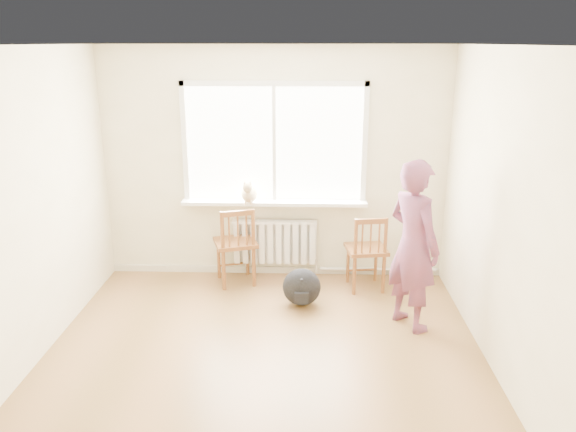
# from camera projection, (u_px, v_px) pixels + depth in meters

# --- Properties ---
(floor) EXTENTS (4.50, 4.50, 0.00)m
(floor) POSITION_uv_depth(u_px,v_px,m) (261.00, 376.00, 4.78)
(floor) COLOR olive
(floor) RESTS_ON ground
(ceiling) EXTENTS (4.50, 4.50, 0.00)m
(ceiling) POSITION_uv_depth(u_px,v_px,m) (255.00, 45.00, 3.97)
(ceiling) COLOR white
(ceiling) RESTS_ON back_wall
(back_wall) EXTENTS (4.00, 0.01, 2.70)m
(back_wall) POSITION_uv_depth(u_px,v_px,m) (275.00, 165.00, 6.52)
(back_wall) COLOR #EFE5BF
(back_wall) RESTS_ON ground
(window) EXTENTS (2.12, 0.05, 1.42)m
(window) POSITION_uv_depth(u_px,v_px,m) (274.00, 139.00, 6.40)
(window) COLOR white
(window) RESTS_ON back_wall
(windowsill) EXTENTS (2.15, 0.22, 0.04)m
(windowsill) POSITION_uv_depth(u_px,v_px,m) (274.00, 202.00, 6.54)
(windowsill) COLOR white
(windowsill) RESTS_ON back_wall
(radiator) EXTENTS (1.00, 0.12, 0.55)m
(radiator) POSITION_uv_depth(u_px,v_px,m) (275.00, 241.00, 6.70)
(radiator) COLOR white
(radiator) RESTS_ON back_wall
(heating_pipe) EXTENTS (1.40, 0.04, 0.04)m
(heating_pipe) POSITION_uv_depth(u_px,v_px,m) (378.00, 269.00, 6.80)
(heating_pipe) COLOR silver
(heating_pipe) RESTS_ON back_wall
(baseboard) EXTENTS (4.00, 0.03, 0.08)m
(baseboard) POSITION_uv_depth(u_px,v_px,m) (275.00, 270.00, 6.90)
(baseboard) COLOR beige
(baseboard) RESTS_ON ground
(chair_left) EXTENTS (0.57, 0.56, 0.93)m
(chair_left) POSITION_uv_depth(u_px,v_px,m) (236.00, 246.00, 6.46)
(chair_left) COLOR brown
(chair_left) RESTS_ON floor
(chair_right) EXTENTS (0.50, 0.48, 0.89)m
(chair_right) POSITION_uv_depth(u_px,v_px,m) (367.00, 253.00, 6.32)
(chair_right) COLOR brown
(chair_right) RESTS_ON floor
(person) EXTENTS (0.68, 0.74, 1.69)m
(person) POSITION_uv_depth(u_px,v_px,m) (413.00, 245.00, 5.40)
(person) COLOR #C54153
(person) RESTS_ON floor
(cat) EXTENTS (0.19, 0.43, 0.28)m
(cat) POSITION_uv_depth(u_px,v_px,m) (249.00, 193.00, 6.43)
(cat) COLOR beige
(cat) RESTS_ON windowsill
(backpack) EXTENTS (0.42, 0.32, 0.41)m
(backpack) POSITION_uv_depth(u_px,v_px,m) (302.00, 287.00, 6.02)
(backpack) COLOR black
(backpack) RESTS_ON floor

